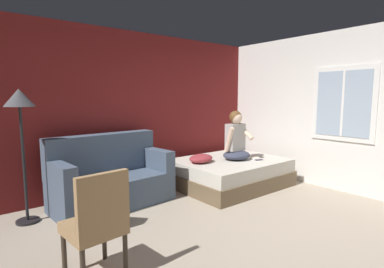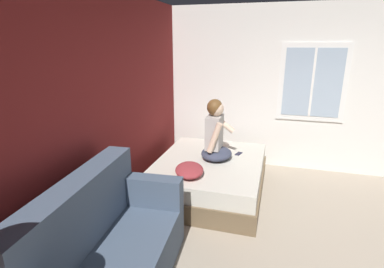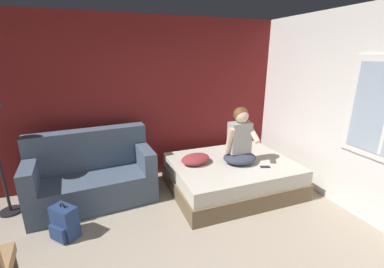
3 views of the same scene
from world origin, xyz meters
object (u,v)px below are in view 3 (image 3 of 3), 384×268
bed (231,175)px  cell_phone (265,167)px  throw_pillow (196,159)px  backpack (64,223)px  person_seated (240,141)px  couch (93,176)px

bed → cell_phone: size_ratio=13.30×
throw_pillow → cell_phone: size_ratio=3.33×
bed → backpack: 2.44m
person_seated → backpack: 2.60m
bed → cell_phone: 0.57m
couch → throw_pillow: 1.55m
bed → throw_pillow: (-0.56, 0.14, 0.31)m
bed → throw_pillow: bearing=166.1°
bed → couch: bearing=168.3°
couch → cell_phone: 2.57m
throw_pillow → person_seated: bearing=-16.9°
person_seated → backpack: person_seated is taller
bed → cell_phone: cell_phone is taller
backpack → bed: bearing=7.8°
bed → backpack: bed is taller
bed → couch: (-2.08, 0.43, 0.16)m
bed → backpack: bearing=-172.2°
throw_pillow → bed: bearing=-13.9°
cell_phone → bed: bearing=-118.3°
couch → throw_pillow: (1.51, -0.29, 0.16)m
person_seated → cell_phone: person_seated is taller
bed → cell_phone: bearing=-45.0°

